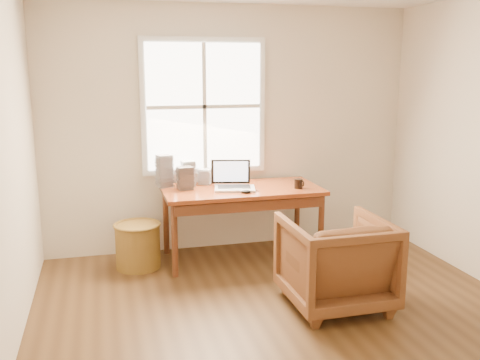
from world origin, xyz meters
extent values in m
cube|color=#51361B|center=(0.00, 0.00, -0.01)|extent=(4.00, 4.50, 0.02)
cube|color=beige|center=(0.00, 2.26, 1.30)|extent=(4.00, 0.02, 2.60)
cube|color=silver|center=(-0.30, 2.22, 1.55)|extent=(1.32, 0.05, 1.42)
cube|color=white|center=(-0.30, 2.19, 1.55)|extent=(1.20, 0.02, 1.30)
cube|color=silver|center=(-0.30, 2.18, 1.55)|extent=(0.04, 0.02, 1.30)
cube|color=silver|center=(-0.30, 2.18, 1.55)|extent=(1.20, 0.02, 0.04)
cube|color=brown|center=(0.00, 1.80, 0.73)|extent=(1.60, 0.80, 0.04)
imported|color=brown|center=(0.46, 0.50, 0.38)|extent=(0.82, 0.84, 0.76)
cylinder|color=brown|center=(-1.06, 1.80, 0.22)|extent=(0.48, 0.48, 0.44)
ellipsoid|color=black|center=(-0.02, 1.55, 0.77)|extent=(0.11, 0.08, 0.03)
cylinder|color=black|center=(0.55, 1.63, 0.80)|extent=(0.09, 0.09, 0.09)
cube|color=silver|center=(-0.51, 2.04, 0.88)|extent=(0.14, 0.13, 0.26)
cube|color=#222327|center=(-0.57, 1.88, 0.87)|extent=(0.16, 0.15, 0.23)
cube|color=#A7A8B5|center=(-0.75, 2.05, 0.91)|extent=(0.18, 0.16, 0.33)
cube|color=silver|center=(-0.33, 2.06, 0.83)|extent=(0.16, 0.15, 0.16)
camera|label=1|loc=(-1.35, -3.33, 1.95)|focal=40.00mm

